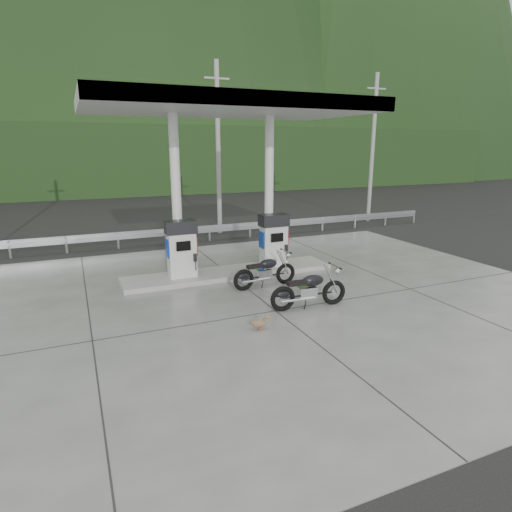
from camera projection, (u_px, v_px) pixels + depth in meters
name	position (u px, v px, depth m)	size (l,w,h in m)	color
ground	(260.00, 299.00, 12.06)	(160.00, 160.00, 0.00)	black
forecourt_apron	(260.00, 299.00, 12.05)	(18.00, 14.00, 0.02)	slate
pump_island	(230.00, 273.00, 14.26)	(7.00, 1.40, 0.15)	gray
gas_pump_left	(182.00, 249.00, 13.40)	(0.95, 0.55, 1.80)	silver
gas_pump_right	(274.00, 240.00, 14.63)	(0.95, 0.55, 1.80)	silver
canopy_column_left	(176.00, 196.00, 13.36)	(0.30, 0.30, 5.00)	white
canopy_column_right	(269.00, 192.00, 14.58)	(0.30, 0.30, 5.00)	white
canopy_roof	(227.00, 106.00, 12.94)	(8.50, 5.00, 0.40)	silver
guardrail	(188.00, 227.00, 19.00)	(26.00, 0.16, 1.42)	#999BA0
road	(171.00, 229.00, 22.29)	(60.00, 7.00, 0.01)	black
utility_pole_b	(218.00, 150.00, 20.28)	(0.22, 0.22, 8.00)	gray
utility_pole_c	(372.00, 150.00, 23.72)	(0.22, 0.22, 8.00)	gray
tree_band	(124.00, 160.00, 38.00)	(80.00, 6.00, 6.00)	black
forested_hills	(102.00, 174.00, 65.44)	(100.00, 40.00, 140.00)	black
motorcycle_left	(309.00, 290.00, 11.29)	(2.03, 0.64, 0.96)	black
motorcycle_right	(265.00, 272.00, 12.97)	(1.97, 0.62, 0.93)	black
duck	(259.00, 324.00, 9.96)	(0.43, 0.12, 0.31)	brown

